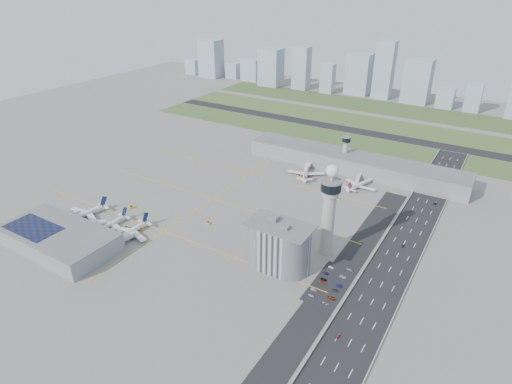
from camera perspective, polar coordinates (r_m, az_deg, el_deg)
The scene contains 63 objects.
ground at distance 319.92m, azimuth -3.30°, elevation -4.82°, with size 1000.00×1000.00×0.00m, color gray.
grass_strip_0 at distance 509.30m, azimuth 9.40°, elevation 7.32°, with size 480.00×50.00×0.08m, color #476A32.
grass_strip_1 at distance 576.19m, azimuth 12.37°, elevation 9.38°, with size 480.00×60.00×0.08m, color #445729.
grass_strip_2 at distance 649.50m, azimuth 14.88°, elevation 11.08°, with size 480.00×70.00×0.08m, color #3C592A.
runway at distance 542.03m, azimuth 10.95°, elevation 8.40°, with size 480.00×22.00×0.10m, color black.
highway at distance 281.55m, azimuth 16.75°, elevation -11.10°, with size 28.00×500.00×0.10m, color black.
barrier_left at distance 283.69m, azimuth 14.03°, elevation -10.23°, with size 0.60×500.00×1.20m, color #9E9E99.
barrier_right at distance 279.44m, azimuth 19.55°, elevation -11.78°, with size 0.60×500.00×1.20m, color #9E9E99.
landside_road at distance 278.76m, azimuth 11.18°, elevation -10.78°, with size 18.00×260.00×0.08m, color black.
parking_lot at distance 270.27m, azimuth 9.82°, elevation -12.02°, with size 20.00×44.00×0.10m, color black.
taxiway_line_h_0 at distance 322.76m, azimuth -12.23°, elevation -5.15°, with size 260.00×0.60×0.01m, color yellow.
taxiway_line_h_1 at distance 361.62m, azimuth -5.82°, elevation -0.92°, with size 260.00×0.60×0.01m, color yellow.
taxiway_line_h_2 at distance 405.65m, azimuth -0.74°, elevation 2.46°, with size 260.00×0.60×0.01m, color yellow.
taxiway_line_v at distance 361.62m, azimuth -5.82°, elevation -0.92°, with size 0.60×260.00×0.01m, color yellow.
control_tower at distance 279.02m, azimuth 9.74°, elevation -1.99°, with size 14.00×14.00×64.50m.
secondary_tower at distance 420.45m, azimuth 11.83°, elevation 5.56°, with size 8.60×8.60×31.90m.
admin_building at distance 272.88m, azimuth 3.06°, elevation -7.18°, with size 42.00×24.00×33.50m.
terminal_pier at distance 419.79m, azimuth 12.86°, elevation 3.80°, with size 210.00×32.00×15.80m.
near_terminal at distance 325.81m, azimuth -24.86°, elevation -5.63°, with size 84.00×42.00×13.00m.
airplane_near_a at distance 355.26m, azimuth -22.07°, elevation -2.43°, with size 40.83×34.71×11.43m, color white, non-canonical shape.
airplane_near_b at distance 334.19m, azimuth -19.11°, elevation -3.91°, with size 36.57×31.09×10.24m, color white, non-canonical shape.
airplane_near_c at distance 320.09m, azimuth -16.71°, elevation -4.87°, with size 39.58×33.64×11.08m, color white, non-canonical shape.
airplane_far_a at distance 403.87m, azimuth 6.70°, elevation 3.05°, with size 41.36×35.16×11.58m, color white, non-canonical shape.
airplane_far_b at distance 388.70m, azimuth 13.82°, elevation 1.32°, with size 36.59×31.10×10.25m, color white, non-canonical shape.
jet_bridge_near_0 at distance 355.69m, azimuth -24.38°, elevation -3.40°, with size 14.00×3.00×5.70m, color silver, non-canonical shape.
jet_bridge_near_1 at distance 333.42m, azimuth -21.36°, elevation -4.85°, with size 14.00×3.00×5.70m, color silver, non-canonical shape.
jet_bridge_near_2 at distance 312.44m, azimuth -17.90°, elevation -6.49°, with size 14.00×3.00×5.70m, color silver, non-canonical shape.
jet_bridge_far_0 at distance 420.35m, azimuth 7.19°, elevation 3.57°, with size 14.00×3.00×5.70m, color silver, non-canonical shape.
jet_bridge_far_1 at distance 404.50m, azimuth 13.61°, elevation 2.03°, with size 14.00×3.00×5.70m, color silver, non-canonical shape.
tug_0 at distance 359.53m, azimuth -16.30°, elevation -1.94°, with size 2.48×3.60×2.09m, color #DDB500, non-canonical shape.
tug_1 at distance 332.22m, azimuth -16.93°, elevation -4.57°, with size 2.44×3.55×2.06m, color gold, non-canonical shape.
tug_2 at distance 328.14m, azimuth -15.11°, elevation -4.72°, with size 2.48×3.61×2.10m, color gold, non-canonical shape.
tug_3 at distance 326.33m, azimuth -6.40°, elevation -4.09°, with size 2.09×3.04×1.77m, color gold, non-canonical shape.
tug_4 at distance 400.02m, azimuth 5.81°, elevation 2.10°, with size 2.34×3.41×1.98m, color #E8B70B, non-canonical shape.
tug_5 at distance 364.39m, azimuth 10.80°, elevation -0.88°, with size 2.39×3.48×2.02m, color yellow, non-canonical shape.
car_lot_0 at distance 259.76m, azimuth 7.39°, elevation -13.53°, with size 1.38×3.43×1.17m, color silver.
car_lot_1 at distance 264.06m, azimuth 7.70°, elevation -12.75°, with size 1.34×3.84×1.27m, color gray.
car_lot_2 at distance 269.68m, azimuth 8.77°, elevation -11.88°, with size 1.90×4.13×1.15m, color #A74318.
car_lot_3 at distance 272.40m, azimuth 9.01°, elevation -11.45°, with size 1.60×3.92×1.14m, color black.
car_lot_4 at distance 277.63m, azimuth 9.30°, elevation -10.62°, with size 1.42×3.52×1.20m, color #14184D.
car_lot_5 at distance 283.06m, azimuth 9.97°, elevation -9.87°, with size 1.16×3.31×1.09m, color white.
car_lot_6 at distance 255.82m, azimuth 9.30°, elevation -14.43°, with size 2.13×4.62×1.28m, color gray.
car_lot_7 at distance 259.71m, azimuth 10.04°, elevation -13.76°, with size 1.81×4.45×1.29m, color maroon.
car_lot_8 at distance 265.54m, azimuth 10.53°, elevation -12.75°, with size 1.52×3.77×1.29m, color #26272D.
car_lot_9 at distance 269.12m, azimuth 11.04°, elevation -12.18°, with size 1.34×3.84×1.26m, color navy.
car_lot_10 at distance 276.51m, azimuth 11.50°, elevation -11.02°, with size 2.00×4.35×1.21m, color silver.
car_lot_11 at distance 283.25m, azimuth 12.37°, elevation -10.08°, with size 1.68×4.14×1.20m, color gray.
car_hw_0 at distance 238.48m, azimuth 10.86°, elevation -18.37°, with size 1.31×3.26×1.11m, color #A9273A.
car_hw_1 at distance 315.73m, azimuth 19.00°, elevation -6.80°, with size 1.23×3.51×1.16m, color black.
car_hw_2 at distance 381.03m, azimuth 22.77°, elevation -1.42°, with size 1.93×4.19×1.16m, color navy.
car_hw_4 at distance 440.25m, azimuth 22.73°, elevation 2.38°, with size 1.38×3.44×1.17m, color #ADAEB1.
skyline_bldg_0 at distance 851.28m, azimuth -8.39°, elevation 16.22°, with size 24.05×19.24×26.50m, color #9EADC1.
skyline_bldg_1 at distance 816.12m, azimuth -6.02°, elevation 17.29°, with size 37.63×30.10×65.60m, color #9EADC1.
skyline_bldg_2 at distance 806.48m, azimuth -3.04°, elevation 15.87°, with size 22.81×18.25×26.79m, color #9EADC1.
skyline_bldg_3 at distance 785.61m, azimuth -0.57°, elevation 15.99°, with size 32.30×25.84×36.93m, color #9EADC1.
skyline_bldg_4 at distance 745.53m, azimuth 2.00°, elevation 16.29°, with size 35.81×28.65×60.36m, color #9EADC1.
skyline_bldg_5 at distance 724.02m, azimuth 6.07°, elevation 16.10°, with size 25.49×20.39×66.89m, color #9EADC1.
skyline_bldg_6 at distance 705.72m, azimuth 9.54°, elevation 14.71°, with size 20.04×16.03×45.20m, color #9EADC1.
skyline_bldg_7 at distance 706.93m, azimuth 13.54°, elevation 15.04°, with size 35.76×28.61×61.22m, color #9EADC1.
skyline_bldg_8 at distance 688.51m, azimuth 16.73°, elevation 15.30°, with size 26.33×21.06×83.39m, color #9EADC1.
skyline_bldg_9 at distance 680.23m, azimuth 20.72°, elevation 13.67°, with size 36.96×29.57×62.11m, color #9EADC1.
skyline_bldg_10 at distance 668.87m, azimuth 23.93°, elevation 11.37°, with size 23.01×18.41×27.75m, color #9EADC1.
skyline_bldg_11 at distance 663.74m, azimuth 27.00°, elevation 11.15°, with size 20.22×16.18×38.97m, color #9EADC1.
Camera 1 is at (157.77, -221.58, 168.41)m, focal length 30.00 mm.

